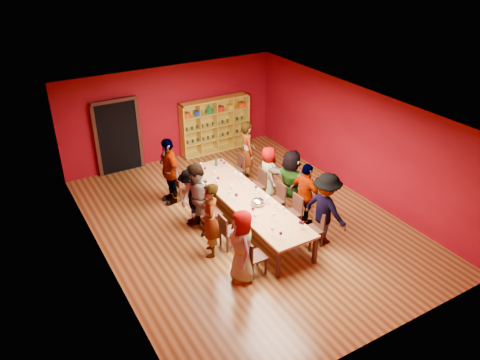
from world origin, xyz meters
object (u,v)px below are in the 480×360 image
chair_person_left_0 (252,255)px  chair_person_right_4 (238,167)px  spittoon_bowl (258,202)px  chair_person_left_4 (180,182)px  wine_bottle (216,162)px  person_left_1 (210,220)px  person_right_4 (247,151)px  person_left_4 (169,171)px  person_right_0 (325,209)px  tasting_table (246,199)px  chair_person_right_0 (315,227)px  chair_person_right_3 (259,183)px  person_right_3 (268,172)px  person_left_0 (242,246)px  person_left_2 (197,200)px  shelving_unit (215,122)px  chair_person_right_2 (277,198)px  chair_person_left_3 (201,203)px  chair_person_right_1 (294,211)px  person_right_1 (306,195)px  chair_person_left_1 (227,230)px  person_right_2 (291,181)px  chair_person_left_2 (209,212)px  person_left_3 (190,198)px

chair_person_left_0 → chair_person_right_4: same height
chair_person_right_4 → spittoon_bowl: spittoon_bowl is taller
chair_person_left_4 → wine_bottle: wine_bottle is taller
person_left_1 → person_right_4: person_right_4 is taller
person_left_1 → person_left_4: person_left_4 is taller
person_left_4 → person_right_0: person_left_4 is taller
tasting_table → person_left_4: (-1.21, 1.95, 0.23)m
person_left_4 → chair_person_right_0: (2.12, -3.57, -0.43)m
chair_person_right_3 → chair_person_right_4: (0.00, 1.13, 0.00)m
person_right_4 → person_right_3: bearing=-168.1°
person_left_0 → person_left_2: 2.01m
tasting_table → chair_person_right_3: bearing=42.0°
shelving_unit → chair_person_left_0: 6.54m
person_left_1 → chair_person_right_3: bearing=147.7°
chair_person_right_0 → person_left_0: bearing=-175.4°
tasting_table → person_left_1: bearing=-152.6°
shelving_unit → person_left_0: bearing=-112.7°
tasting_table → person_left_0: bearing=-123.0°
person_left_0 → person_right_4: size_ratio=0.89×
chair_person_left_0 → chair_person_right_4: bearing=64.0°
shelving_unit → person_right_0: size_ratio=1.33×
wine_bottle → chair_person_right_2: bearing=-69.5°
chair_person_left_3 → chair_person_right_1: 2.33m
wine_bottle → person_right_4: bearing=3.3°
shelving_unit → chair_person_left_0: shelving_unit is taller
spittoon_bowl → person_left_1: bearing=-170.6°
person_right_1 → chair_person_left_4: bearing=27.7°
shelving_unit → person_left_2: (-2.61, -4.10, -0.07)m
chair_person_left_1 → chair_person_right_4: bearing=55.4°
person_left_2 → person_right_2: bearing=76.7°
person_left_0 → person_right_1: (2.41, 0.99, 0.01)m
chair_person_left_2 → person_right_4: person_right_4 is taller
person_left_0 → person_right_2: person_right_2 is taller
chair_person_right_2 → person_right_2: 0.54m
chair_person_right_1 → wine_bottle: size_ratio=3.02×
chair_person_left_1 → person_left_3: person_left_3 is taller
chair_person_right_1 → chair_person_left_1: bearing=176.8°
chair_person_right_3 → person_right_3: bearing=-0.0°
person_right_1 → person_right_3: person_right_1 is taller
person_left_3 → person_right_3: (2.41, 0.16, -0.00)m
chair_person_left_0 → chair_person_left_4: same height
chair_person_left_3 → chair_person_right_1: size_ratio=1.00×
person_right_3 → person_right_2: bearing=-156.3°
chair_person_right_2 → spittoon_bowl: size_ratio=2.68×
chair_person_right_1 → chair_person_right_3: same height
person_left_0 → spittoon_bowl: size_ratio=4.99×
tasting_table → chair_person_left_1: (-0.91, -0.69, -0.20)m
chair_person_left_1 → wine_bottle: bearing=67.2°
person_left_1 → person_left_2: (0.12, 0.91, 0.02)m
person_left_1 → person_left_4: size_ratio=0.97×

